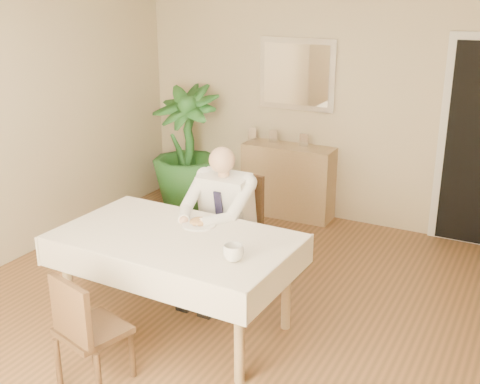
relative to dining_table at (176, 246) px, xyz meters
The scene contains 16 objects.
room 0.70m from the dining_table, 41.84° to the left, with size 5.00×5.02×2.60m.
mirror 2.83m from the dining_table, 94.56° to the left, with size 0.86×0.04×0.76m.
dining_table is the anchor object (origin of this frame).
chair_far 0.90m from the dining_table, 90.00° to the left, with size 0.48×0.48×0.95m.
chair_near 0.91m from the dining_table, 96.05° to the right, with size 0.47×0.47×0.81m.
seated_man 0.59m from the dining_table, 90.00° to the left, with size 0.48×0.72×1.24m.
plate 0.27m from the dining_table, 78.52° to the left, with size 0.26×0.26×0.02m, color white.
food 0.27m from the dining_table, 78.52° to the left, with size 0.14×0.14×0.06m, color olive.
knife 0.23m from the dining_table, 64.10° to the left, with size 0.01×0.01×0.13m, color silver.
fork 0.22m from the dining_table, 86.99° to the left, with size 0.01×0.01×0.13m, color silver.
coffee_mug 0.60m from the dining_table, 16.12° to the right, with size 0.14×0.14×0.11m, color white.
sideboard 2.55m from the dining_table, 94.83° to the left, with size 1.00×0.34×0.80m, color #987A55.
photo_frame_left 2.69m from the dining_table, 104.96° to the left, with size 0.10×0.02×0.14m, color silver.
photo_frame_center 2.62m from the dining_table, 99.38° to the left, with size 0.10×0.02×0.14m, color silver.
photo_frame_right 2.59m from the dining_table, 91.43° to the left, with size 0.10×0.02×0.14m, color silver.
potted_palm 2.69m from the dining_table, 121.17° to the left, with size 0.78×0.78×1.39m, color #225A21.
Camera 1 is at (2.04, -3.49, 2.47)m, focal length 45.00 mm.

